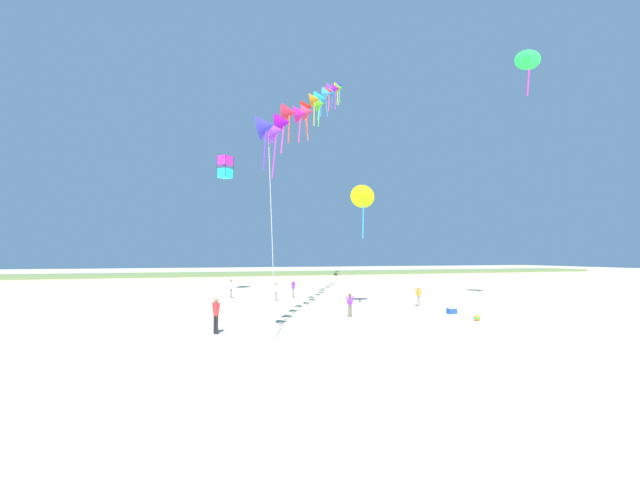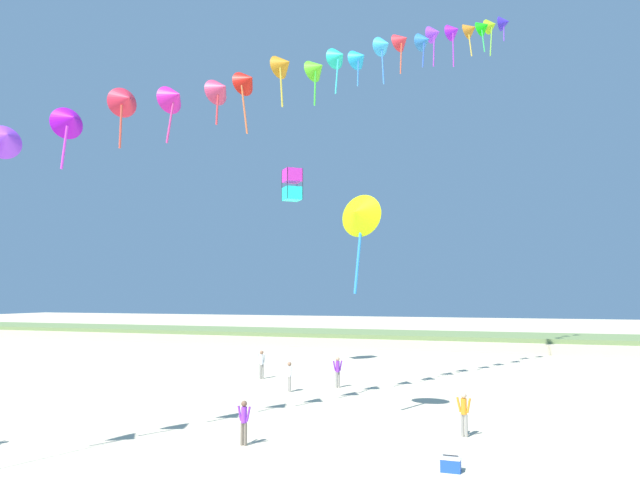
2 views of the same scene
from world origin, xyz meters
The scene contains 10 objects.
dune_ridge centered at (0.00, 45.56, 0.65)m, with size 120.00×10.50×1.31m.
person_near_left centered at (-3.22, 16.74, 0.89)m, with size 0.43×0.44×1.55m.
person_near_right centered at (-6.56, 20.56, 0.98)m, with size 0.46×0.49×1.69m.
person_far_left centered at (-1.21, 18.84, 0.96)m, with size 0.49×0.45×1.67m.
person_far_right centered at (6.24, 9.89, 0.91)m, with size 0.55×0.21×1.57m.
person_far_center centered at (-0.73, 6.32, 0.85)m, with size 0.52×0.20×1.48m.
kite_banner_string centered at (0.46, 15.69, 17.33)m, with size 16.50×33.14×25.93m.
large_kite_mid_trail centered at (2.13, 10.78, 8.34)m, with size 1.97×1.29×4.22m.
large_kite_high_solo centered at (-6.67, 25.78, 12.90)m, with size 1.68×1.68×2.25m.
beach_cooler centered at (6.19, 5.64, 0.21)m, with size 0.58×0.41×0.46m.
Camera 2 is at (8.03, -11.61, 5.06)m, focal length 32.00 mm.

